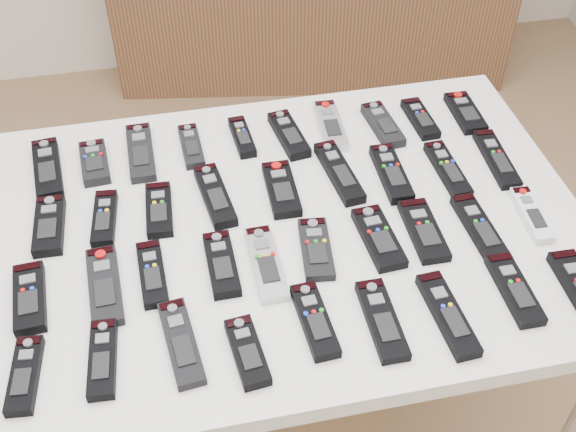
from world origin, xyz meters
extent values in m
cube|color=white|center=(0.13, 0.05, 0.76)|extent=(1.25, 0.88, 0.04)
cylinder|color=beige|center=(-0.44, 0.43, 0.37)|extent=(0.04, 0.04, 0.74)
cylinder|color=beige|center=(0.69, 0.43, 0.37)|extent=(0.04, 0.04, 0.74)
cube|color=black|center=(-0.37, 0.32, 0.79)|extent=(0.08, 0.20, 0.02)
cube|color=black|center=(-0.26, 0.32, 0.79)|extent=(0.07, 0.14, 0.02)
cube|color=black|center=(-0.16, 0.34, 0.79)|extent=(0.06, 0.20, 0.02)
cube|color=black|center=(-0.04, 0.34, 0.79)|extent=(0.05, 0.15, 0.02)
cube|color=black|center=(0.08, 0.35, 0.79)|extent=(0.05, 0.14, 0.02)
cube|color=black|center=(0.19, 0.33, 0.79)|extent=(0.07, 0.17, 0.02)
cube|color=#B7B7BC|center=(0.29, 0.35, 0.79)|extent=(0.06, 0.18, 0.02)
cube|color=black|center=(0.42, 0.32, 0.79)|extent=(0.07, 0.17, 0.02)
cube|color=black|center=(0.51, 0.33, 0.79)|extent=(0.05, 0.15, 0.02)
cube|color=black|center=(0.63, 0.33, 0.79)|extent=(0.06, 0.15, 0.02)
cube|color=black|center=(-0.36, 0.14, 0.79)|extent=(0.06, 0.16, 0.02)
cube|color=black|center=(-0.25, 0.14, 0.79)|extent=(0.06, 0.16, 0.02)
cube|color=black|center=(-0.13, 0.14, 0.79)|extent=(0.06, 0.16, 0.02)
cube|color=black|center=(-0.01, 0.16, 0.79)|extent=(0.07, 0.19, 0.02)
cube|color=black|center=(0.13, 0.15, 0.79)|extent=(0.06, 0.17, 0.02)
cube|color=black|center=(0.27, 0.18, 0.79)|extent=(0.07, 0.21, 0.02)
cube|color=black|center=(0.38, 0.15, 0.79)|extent=(0.06, 0.18, 0.02)
cube|color=black|center=(0.51, 0.14, 0.79)|extent=(0.05, 0.18, 0.02)
cube|color=black|center=(0.63, 0.15, 0.79)|extent=(0.06, 0.20, 0.02)
cube|color=black|center=(-0.39, -0.05, 0.79)|extent=(0.07, 0.17, 0.02)
cube|color=black|center=(-0.25, -0.05, 0.79)|extent=(0.07, 0.19, 0.02)
cube|color=black|center=(-0.16, -0.04, 0.79)|extent=(0.05, 0.16, 0.02)
cube|color=black|center=(-0.03, -0.04, 0.79)|extent=(0.06, 0.16, 0.02)
cube|color=#B7B7BC|center=(0.06, -0.06, 0.79)|extent=(0.06, 0.19, 0.02)
cube|color=black|center=(0.17, -0.04, 0.79)|extent=(0.08, 0.16, 0.02)
cube|color=black|center=(0.30, -0.04, 0.79)|extent=(0.07, 0.17, 0.02)
cube|color=black|center=(0.39, -0.03, 0.79)|extent=(0.06, 0.17, 0.02)
cube|color=black|center=(0.51, -0.05, 0.79)|extent=(0.06, 0.20, 0.02)
cube|color=silver|center=(0.63, -0.04, 0.79)|extent=(0.05, 0.16, 0.02)
cube|color=black|center=(-0.39, -0.23, 0.79)|extent=(0.06, 0.15, 0.02)
cube|color=black|center=(-0.26, -0.22, 0.79)|extent=(0.06, 0.16, 0.02)
cube|color=black|center=(-0.12, -0.21, 0.79)|extent=(0.07, 0.19, 0.02)
cube|color=black|center=(-0.01, -0.26, 0.79)|extent=(0.06, 0.15, 0.02)
cube|color=black|center=(0.12, -0.21, 0.79)|extent=(0.06, 0.17, 0.02)
cube|color=black|center=(0.24, -0.24, 0.79)|extent=(0.05, 0.18, 0.02)
cube|color=black|center=(0.36, -0.25, 0.79)|extent=(0.06, 0.20, 0.02)
cube|color=black|center=(0.51, -0.22, 0.79)|extent=(0.05, 0.17, 0.02)
camera|label=1|loc=(-0.09, -1.00, 1.84)|focal=45.00mm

